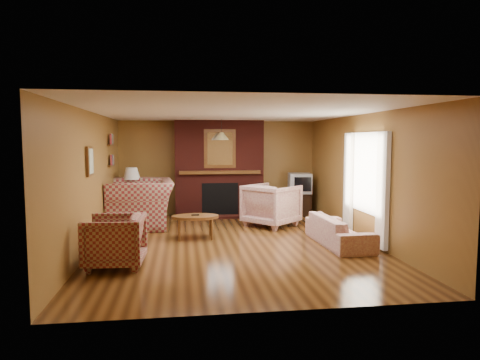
{
  "coord_description": "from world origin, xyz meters",
  "views": [
    {
      "loc": [
        -0.94,
        -7.75,
        1.89
      ],
      "look_at": [
        0.21,
        0.6,
        1.12
      ],
      "focal_mm": 32.0,
      "sensor_mm": 36.0,
      "label": 1
    }
  ],
  "objects": [
    {
      "name": "floor",
      "position": [
        0.0,
        0.0,
        0.0
      ],
      "size": [
        6.5,
        6.5,
        0.0
      ],
      "primitive_type": "plane",
      "color": "#41240E",
      "rests_on": "ground"
    },
    {
      "name": "fireplace",
      "position": [
        0.0,
        2.98,
        1.18
      ],
      "size": [
        2.2,
        0.82,
        2.4
      ],
      "color": "#49150F",
      "rests_on": "floor"
    },
    {
      "name": "side_table",
      "position": [
        -2.1,
        2.45,
        0.31
      ],
      "size": [
        0.51,
        0.51,
        0.62
      ],
      "primitive_type": "cube",
      "rotation": [
        0.0,
        0.0,
        0.09
      ],
      "color": "brown",
      "rests_on": "floor"
    },
    {
      "name": "ceiling",
      "position": [
        0.0,
        0.0,
        2.4
      ],
      "size": [
        6.5,
        6.5,
        0.0
      ],
      "primitive_type": "plane",
      "rotation": [
        3.14,
        0.0,
        0.0
      ],
      "color": "white",
      "rests_on": "wall_back"
    },
    {
      "name": "botanical_print",
      "position": [
        -2.47,
        -0.3,
        1.55
      ],
      "size": [
        0.05,
        0.4,
        0.5
      ],
      "color": "brown",
      "rests_on": "wall_left"
    },
    {
      "name": "floral_armchair",
      "position": [
        1.04,
        1.48,
        0.47
      ],
      "size": [
        1.44,
        1.44,
        0.94
      ],
      "primitive_type": "imported",
      "rotation": [
        0.0,
        0.0,
        2.29
      ],
      "color": "beige",
      "rests_on": "floor"
    },
    {
      "name": "tv_stand",
      "position": [
        2.05,
        2.8,
        0.28
      ],
      "size": [
        0.53,
        0.48,
        0.56
      ],
      "primitive_type": "cube",
      "rotation": [
        0.0,
        0.0,
        -0.03
      ],
      "color": "black",
      "rests_on": "floor"
    },
    {
      "name": "coffee_table",
      "position": [
        -0.69,
        0.45,
        0.4
      ],
      "size": [
        0.91,
        0.57,
        0.47
      ],
      "color": "brown",
      "rests_on": "floor"
    },
    {
      "name": "bookshelf",
      "position": [
        -2.44,
        1.9,
        1.67
      ],
      "size": [
        0.09,
        0.55,
        0.71
      ],
      "color": "brown",
      "rests_on": "wall_left"
    },
    {
      "name": "wall_back",
      "position": [
        0.0,
        3.25,
        1.2
      ],
      "size": [
        6.5,
        0.0,
        6.5
      ],
      "primitive_type": "plane",
      "rotation": [
        1.57,
        0.0,
        0.0
      ],
      "color": "olive",
      "rests_on": "floor"
    },
    {
      "name": "table_lamp",
      "position": [
        -2.1,
        2.45,
        0.98
      ],
      "size": [
        0.4,
        0.4,
        0.65
      ],
      "color": "white",
      "rests_on": "side_table"
    },
    {
      "name": "crt_tv",
      "position": [
        2.05,
        2.79,
        0.81
      ],
      "size": [
        0.61,
        0.61,
        0.51
      ],
      "color": "#AEB1B6",
      "rests_on": "tv_stand"
    },
    {
      "name": "wall_front",
      "position": [
        0.0,
        -3.25,
        1.2
      ],
      "size": [
        6.5,
        0.0,
        6.5
      ],
      "primitive_type": "plane",
      "rotation": [
        -1.57,
        0.0,
        0.0
      ],
      "color": "olive",
      "rests_on": "floor"
    },
    {
      "name": "plaid_armchair",
      "position": [
        -1.95,
        -1.27,
        0.39
      ],
      "size": [
        0.9,
        0.87,
        0.78
      ],
      "primitive_type": "imported",
      "rotation": [
        0.0,
        0.0,
        -1.61
      ],
      "color": "maroon",
      "rests_on": "floor"
    },
    {
      "name": "floral_sofa",
      "position": [
        1.9,
        -0.37,
        0.26
      ],
      "size": [
        0.75,
        1.8,
        0.52
      ],
      "primitive_type": "imported",
      "rotation": [
        0.0,
        0.0,
        1.6
      ],
      "color": "beige",
      "rests_on": "floor"
    },
    {
      "name": "pendant_light",
      "position": [
        0.0,
        2.3,
        2.0
      ],
      "size": [
        0.36,
        0.36,
        0.48
      ],
      "color": "black",
      "rests_on": "ceiling"
    },
    {
      "name": "wall_left",
      "position": [
        -2.5,
        0.0,
        1.2
      ],
      "size": [
        0.0,
        6.5,
        6.5
      ],
      "primitive_type": "plane",
      "rotation": [
        1.57,
        0.0,
        1.57
      ],
      "color": "olive",
      "rests_on": "floor"
    },
    {
      "name": "wall_right",
      "position": [
        2.5,
        0.0,
        1.2
      ],
      "size": [
        0.0,
        6.5,
        6.5
      ],
      "primitive_type": "plane",
      "rotation": [
        1.57,
        0.0,
        -1.57
      ],
      "color": "olive",
      "rests_on": "floor"
    },
    {
      "name": "window_right",
      "position": [
        2.45,
        -0.2,
        1.13
      ],
      "size": [
        0.1,
        1.85,
        2.0
      ],
      "color": "silver",
      "rests_on": "wall_right"
    },
    {
      "name": "plaid_loveseat",
      "position": [
        -1.85,
        1.78,
        0.52
      ],
      "size": [
        1.53,
        1.72,
        1.04
      ],
      "primitive_type": "imported",
      "rotation": [
        0.0,
        0.0,
        -1.48
      ],
      "color": "maroon",
      "rests_on": "floor"
    }
  ]
}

